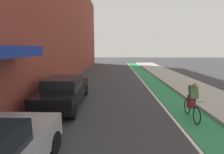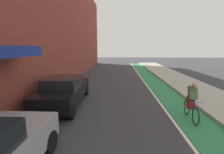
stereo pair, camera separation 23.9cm
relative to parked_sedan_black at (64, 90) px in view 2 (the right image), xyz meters
name	(u,v)px [view 2 (the right image)]	position (x,y,z in m)	size (l,w,h in m)	color
ground_plane	(119,88)	(2.92, 3.73, -0.79)	(80.41, 80.41, 0.00)	#38383D
bike_lane_paint	(155,83)	(6.09, 5.73, -0.79)	(1.60, 36.55, 0.00)	#2D8451
lane_divider_stripe	(145,83)	(5.19, 5.73, -0.79)	(0.12, 36.55, 0.00)	white
sidewalk_right	(183,82)	(8.47, 5.73, -0.72)	(3.17, 36.55, 0.14)	#A8A59E
building_facade_left	(50,19)	(-2.85, 5.71, 4.60)	(4.15, 36.55, 10.77)	brown
parked_sedan_black	(64,90)	(0.00, 0.00, 0.00)	(2.01, 4.82, 1.53)	black
cyclist_mid	(192,101)	(5.97, -1.59, 0.02)	(0.48, 1.75, 1.63)	black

